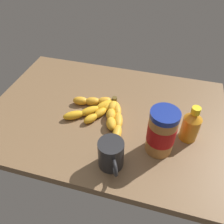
% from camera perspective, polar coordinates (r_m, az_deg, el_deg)
% --- Properties ---
extents(ground_plane, '(0.91, 0.64, 0.03)m').
position_cam_1_polar(ground_plane, '(0.91, -1.59, -0.72)').
color(ground_plane, brown).
extents(banana_bunch, '(0.24, 0.22, 0.04)m').
position_cam_1_polar(banana_bunch, '(0.88, -2.38, 0.07)').
color(banana_bunch, gold).
rests_on(banana_bunch, ground_plane).
extents(peanut_butter_jar, '(0.09, 0.09, 0.16)m').
position_cam_1_polar(peanut_butter_jar, '(0.73, 12.15, -4.84)').
color(peanut_butter_jar, '#B27238').
rests_on(peanut_butter_jar, ground_plane).
extents(honey_bottle, '(0.06, 0.06, 0.14)m').
position_cam_1_polar(honey_bottle, '(0.81, 18.95, -3.11)').
color(honey_bottle, orange).
rests_on(honey_bottle, ground_plane).
extents(coffee_mug, '(0.08, 0.11, 0.10)m').
position_cam_1_polar(coffee_mug, '(0.70, -0.23, -10.46)').
color(coffee_mug, '#262628').
rests_on(coffee_mug, ground_plane).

